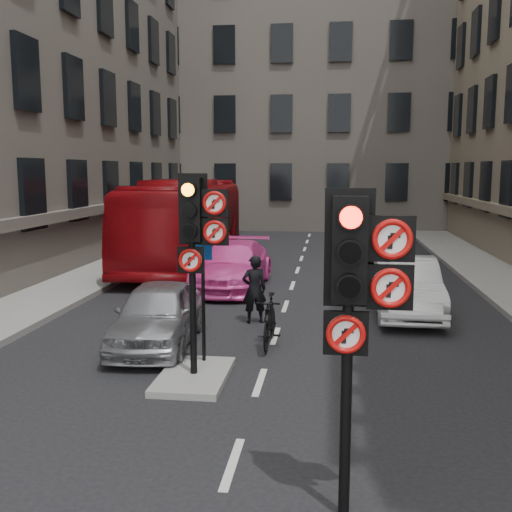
% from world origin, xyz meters
% --- Properties ---
extents(pavement_left, '(3.00, 50.00, 0.16)m').
position_xyz_m(pavement_left, '(-7.20, 12.00, 0.08)').
color(pavement_left, gray).
rests_on(pavement_left, ground).
extents(centre_island, '(1.20, 2.00, 0.12)m').
position_xyz_m(centre_island, '(-1.20, 5.00, 0.06)').
color(centre_island, gray).
rests_on(centre_island, ground).
extents(building_far, '(30.00, 14.00, 20.00)m').
position_xyz_m(building_far, '(0.00, 38.00, 10.00)').
color(building_far, '#655E55').
rests_on(building_far, ground).
extents(signal_near, '(0.91, 0.40, 3.58)m').
position_xyz_m(signal_near, '(1.49, 0.99, 2.58)').
color(signal_near, black).
rests_on(signal_near, ground).
extents(signal_far, '(0.91, 0.40, 3.58)m').
position_xyz_m(signal_far, '(-1.11, 4.99, 2.70)').
color(signal_far, black).
rests_on(signal_far, centre_island).
extents(car_silver, '(1.91, 4.11, 1.36)m').
position_xyz_m(car_silver, '(-2.46, 7.00, 0.68)').
color(car_silver, '#95969B').
rests_on(car_silver, ground).
extents(car_white, '(1.62, 4.47, 1.47)m').
position_xyz_m(car_white, '(3.19, 10.52, 0.73)').
color(car_white, silver).
rests_on(car_white, ground).
extents(car_pink, '(2.16, 5.06, 1.46)m').
position_xyz_m(car_pink, '(-1.86, 13.40, 0.73)').
color(car_pink, '#EF46A9').
rests_on(car_pink, ground).
extents(bus_red, '(3.33, 12.18, 3.36)m').
position_xyz_m(bus_red, '(-4.47, 18.02, 1.68)').
color(bus_red, maroon).
rests_on(bus_red, ground).
extents(motorcycle, '(0.55, 1.84, 1.10)m').
position_xyz_m(motorcycle, '(-0.06, 7.25, 0.55)').
color(motorcycle, black).
rests_on(motorcycle, ground).
extents(motorcyclist, '(0.72, 0.59, 1.68)m').
position_xyz_m(motorcyclist, '(-0.63, 9.13, 0.84)').
color(motorcyclist, black).
rests_on(motorcyclist, ground).
extents(info_sign, '(0.39, 0.16, 2.29)m').
position_xyz_m(info_sign, '(-1.17, 5.71, 1.60)').
color(info_sign, black).
rests_on(info_sign, centre_island).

